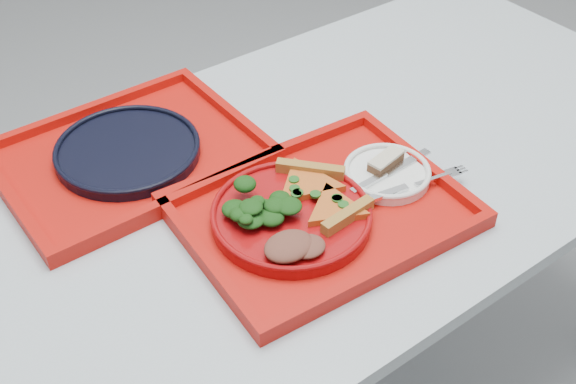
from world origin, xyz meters
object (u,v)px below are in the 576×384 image
Objects in this scene: dessert_bar at (386,161)px; tray_far at (129,158)px; dinner_plate at (291,217)px; tray_main at (321,214)px; navy_plate at (128,152)px.

tray_far is at bearing 126.71° from dessert_bar.
dessert_bar reaches higher than dinner_plate.
tray_far is 0.34m from dinner_plate.
dinner_plate is (0.13, -0.32, 0.02)m from tray_far.
tray_main is at bearing -10.30° from dinner_plate.
tray_main is 0.06m from dinner_plate.
dessert_bar is at bearing 9.19° from tray_main.
tray_far is 0.46m from dessert_bar.
navy_plate reaches higher than tray_far.
tray_main is at bearing -60.40° from tray_far.
dinner_plate reaches higher than navy_plate.
dinner_plate is 0.34m from navy_plate.
navy_plate is at bearing 112.67° from dinner_plate.
tray_main is 1.00× the size of tray_far.
dessert_bar is (0.21, 0.01, 0.01)m from dinner_plate.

